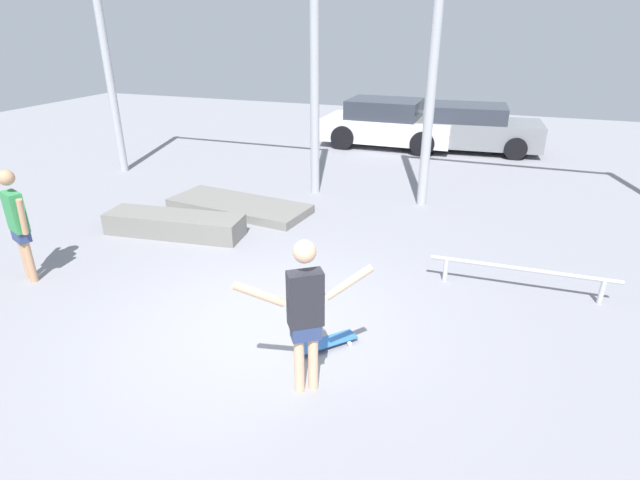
{
  "coord_description": "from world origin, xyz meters",
  "views": [
    {
      "loc": [
        2.59,
        -4.93,
        3.69
      ],
      "look_at": [
        0.4,
        1.24,
        0.8
      ],
      "focal_mm": 28.0,
      "sensor_mm": 36.0,
      "label": 1
    }
  ],
  "objects_px": {
    "parked_car_white": "(387,124)",
    "grind_box": "(175,224)",
    "grind_rail": "(522,272)",
    "manual_pad": "(239,206)",
    "bystander": "(17,220)",
    "skateboarder": "(305,309)",
    "parked_car_grey": "(471,128)",
    "skateboard": "(327,342)"
  },
  "relations": [
    {
      "from": "grind_box",
      "to": "bystander",
      "type": "distance_m",
      "value": 2.62
    },
    {
      "from": "skateboard",
      "to": "grind_rail",
      "type": "bearing_deg",
      "value": -2.29
    },
    {
      "from": "bystander",
      "to": "manual_pad",
      "type": "bearing_deg",
      "value": -90.29
    },
    {
      "from": "grind_rail",
      "to": "skateboarder",
      "type": "bearing_deg",
      "value": -125.97
    },
    {
      "from": "grind_box",
      "to": "grind_rail",
      "type": "bearing_deg",
      "value": -1.37
    },
    {
      "from": "parked_car_grey",
      "to": "manual_pad",
      "type": "bearing_deg",
      "value": -124.4
    },
    {
      "from": "skateboarder",
      "to": "skateboard",
      "type": "xyz_separation_m",
      "value": [
        -0.04,
        0.8,
        -0.95
      ]
    },
    {
      "from": "parked_car_white",
      "to": "grind_box",
      "type": "bearing_deg",
      "value": -103.9
    },
    {
      "from": "bystander",
      "to": "grind_rail",
      "type": "bearing_deg",
      "value": -141.67
    },
    {
      "from": "skateboarder",
      "to": "parked_car_grey",
      "type": "xyz_separation_m",
      "value": [
        0.81,
        11.9,
        -0.35
      ]
    },
    {
      "from": "grind_rail",
      "to": "bystander",
      "type": "bearing_deg",
      "value": -163.37
    },
    {
      "from": "parked_car_white",
      "to": "skateboard",
      "type": "bearing_deg",
      "value": -80.73
    },
    {
      "from": "parked_car_white",
      "to": "bystander",
      "type": "height_order",
      "value": "bystander"
    },
    {
      "from": "skateboarder",
      "to": "manual_pad",
      "type": "distance_m",
      "value": 5.89
    },
    {
      "from": "skateboarder",
      "to": "parked_car_grey",
      "type": "height_order",
      "value": "skateboarder"
    },
    {
      "from": "manual_pad",
      "to": "grind_rail",
      "type": "relative_size",
      "value": 1.15
    },
    {
      "from": "parked_car_white",
      "to": "grind_rail",
      "type": "bearing_deg",
      "value": -64.88
    },
    {
      "from": "skateboarder",
      "to": "skateboard",
      "type": "bearing_deg",
      "value": 58.09
    },
    {
      "from": "manual_pad",
      "to": "parked_car_white",
      "type": "distance_m",
      "value": 7.03
    },
    {
      "from": "manual_pad",
      "to": "skateboarder",
      "type": "bearing_deg",
      "value": -54.88
    },
    {
      "from": "skateboarder",
      "to": "parked_car_white",
      "type": "height_order",
      "value": "skateboarder"
    },
    {
      "from": "bystander",
      "to": "parked_car_grey",
      "type": "bearing_deg",
      "value": -95.78
    },
    {
      "from": "grind_box",
      "to": "skateboard",
      "type": "bearing_deg",
      "value": -32.08
    },
    {
      "from": "grind_rail",
      "to": "manual_pad",
      "type": "bearing_deg",
      "value": 162.78
    },
    {
      "from": "grind_box",
      "to": "manual_pad",
      "type": "relative_size",
      "value": 0.86
    },
    {
      "from": "skateboard",
      "to": "grind_rail",
      "type": "relative_size",
      "value": 0.27
    },
    {
      "from": "grind_rail",
      "to": "bystander",
      "type": "xyz_separation_m",
      "value": [
        -7.11,
        -2.12,
        0.67
      ]
    },
    {
      "from": "skateboard",
      "to": "bystander",
      "type": "distance_m",
      "value": 4.95
    },
    {
      "from": "manual_pad",
      "to": "skateboard",
      "type": "bearing_deg",
      "value": -50.15
    },
    {
      "from": "parked_car_grey",
      "to": "bystander",
      "type": "bearing_deg",
      "value": -121.65
    },
    {
      "from": "bystander",
      "to": "parked_car_white",
      "type": "bearing_deg",
      "value": -85.08
    },
    {
      "from": "skateboard",
      "to": "parked_car_white",
      "type": "height_order",
      "value": "parked_car_white"
    },
    {
      "from": "skateboarder",
      "to": "parked_car_white",
      "type": "bearing_deg",
      "value": 63.57
    },
    {
      "from": "skateboard",
      "to": "bystander",
      "type": "relative_size",
      "value": 0.41
    },
    {
      "from": "skateboard",
      "to": "parked_car_white",
      "type": "bearing_deg",
      "value": 51.46
    },
    {
      "from": "skateboard",
      "to": "parked_car_white",
      "type": "relative_size",
      "value": 0.18
    },
    {
      "from": "grind_rail",
      "to": "parked_car_grey",
      "type": "bearing_deg",
      "value": 98.91
    },
    {
      "from": "grind_box",
      "to": "grind_rail",
      "type": "relative_size",
      "value": 0.99
    },
    {
      "from": "grind_box",
      "to": "parked_car_white",
      "type": "bearing_deg",
      "value": 75.56
    },
    {
      "from": "parked_car_white",
      "to": "bystander",
      "type": "bearing_deg",
      "value": -106.24
    },
    {
      "from": "skateboard",
      "to": "manual_pad",
      "type": "height_order",
      "value": "manual_pad"
    },
    {
      "from": "grind_box",
      "to": "parked_car_grey",
      "type": "relative_size",
      "value": 0.63
    }
  ]
}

